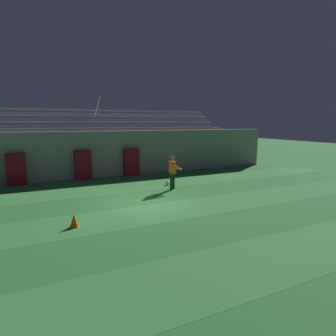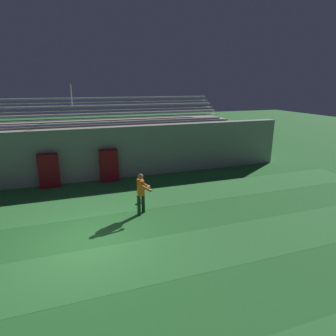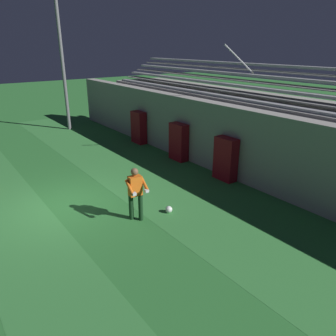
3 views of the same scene
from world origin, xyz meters
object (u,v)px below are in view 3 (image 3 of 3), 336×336
Objects in this scene: padding_pillar_gate_left at (179,142)px; padding_pillar_gate_right at (226,159)px; floodlight_pole at (58,25)px; goalkeeper at (136,191)px; padding_pillar_far_left at (139,127)px; soccer_ball at (169,209)px.

padding_pillar_gate_right is at bearing 0.00° from padding_pillar_gate_left.
padding_pillar_gate_left is at bearing 12.56° from floodlight_pole.
padding_pillar_gate_left is at bearing 128.93° from goalkeeper.
floodlight_pole is (-5.18, -1.92, 5.17)m from padding_pillar_far_left.
padding_pillar_gate_right is at bearing 104.77° from soccer_ball.
goalkeeper reaches higher than soccer_ball.
goalkeeper is (3.61, -4.46, 0.11)m from padding_pillar_gate_left.
floodlight_pole is 44.44× the size of soccer_ball.
soccer_ball is at bearing -75.23° from padding_pillar_gate_right.
padding_pillar_far_left is at bearing 147.67° from goalkeeper.
floodlight_pole reaches higher than padding_pillar_gate_left.
padding_pillar_gate_right is 0.17× the size of floodlight_pole.
padding_pillar_gate_right and padding_pillar_far_left have the same top height.
padding_pillar_gate_left is 3.45m from padding_pillar_far_left.
floodlight_pole reaches higher than padding_pillar_gate_right.
goalkeeper is (7.05, -4.46, 0.11)m from padding_pillar_far_left.
padding_pillar_gate_right reaches higher than goalkeeper.
padding_pillar_far_left is 7.57m from floodlight_pole.
padding_pillar_gate_right is 12.81m from floodlight_pole.
goalkeeper is (0.67, -4.46, 0.11)m from padding_pillar_gate_right.
floodlight_pole is at bearing -170.56° from padding_pillar_gate_right.
padding_pillar_far_left is 7.69× the size of soccer_ball.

